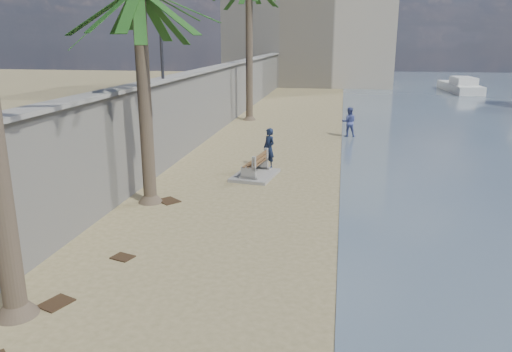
{
  "coord_description": "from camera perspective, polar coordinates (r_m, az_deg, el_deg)",
  "views": [
    {
      "loc": [
        1.93,
        -7.12,
        5.19
      ],
      "look_at": [
        -0.5,
        7.0,
        1.2
      ],
      "focal_mm": 35.0,
      "sensor_mm": 36.0,
      "label": 1
    }
  ],
  "objects": [
    {
      "name": "seawall",
      "position": [
        28.25,
        -4.98,
        8.52
      ],
      "size": [
        0.45,
        70.0,
        3.5
      ],
      "primitive_type": "cube",
      "color": "gray",
      "rests_on": "ground_plane"
    },
    {
      "name": "debris_d",
      "position": [
        12.75,
        -15.0,
        -8.95
      ],
      "size": [
        0.59,
        0.53,
        0.03
      ],
      "primitive_type": "cube",
      "rotation": [
        0.0,
        0.0,
        2.83
      ],
      "color": "#382616",
      "rests_on": "ground_plane"
    },
    {
      "name": "person_a",
      "position": [
        20.33,
        1.5,
        3.52
      ],
      "size": [
        0.81,
        0.81,
        1.89
      ],
      "primitive_type": "imported",
      "rotation": [
        0.0,
        0.0,
        -0.77
      ],
      "color": "#131C35",
      "rests_on": "ground_plane"
    },
    {
      "name": "yacht_far",
      "position": [
        53.93,
        22.24,
        9.29
      ],
      "size": [
        2.92,
        8.48,
        1.5
      ],
      "primitive_type": null,
      "rotation": [
        0.0,
        0.0,
        1.64
      ],
      "color": "silver",
      "rests_on": "bay_water"
    },
    {
      "name": "bench_far",
      "position": [
        19.15,
        -0.12,
        1.05
      ],
      "size": [
        1.75,
        2.32,
        0.89
      ],
      "color": "gray",
      "rests_on": "ground_plane"
    },
    {
      "name": "end_building",
      "position": [
        59.27,
        6.25,
        17.24
      ],
      "size": [
        18.0,
        12.0,
        14.0
      ],
      "primitive_type": "cube",
      "color": "#B7AA93",
      "rests_on": "ground_plane"
    },
    {
      "name": "wall_cap",
      "position": [
        28.09,
        -5.06,
        12.16
      ],
      "size": [
        0.8,
        70.0,
        0.12
      ],
      "primitive_type": "cube",
      "color": "gray",
      "rests_on": "seawall"
    },
    {
      "name": "debris_b",
      "position": [
        11.15,
        -21.87,
        -13.33
      ],
      "size": [
        0.66,
        0.73,
        0.03
      ],
      "primitive_type": "cube",
      "rotation": [
        0.0,
        0.0,
        1.21
      ],
      "color": "#382616",
      "rests_on": "ground_plane"
    },
    {
      "name": "person_b",
      "position": [
        27.43,
        10.58,
        6.26
      ],
      "size": [
        0.88,
        0.7,
        1.76
      ],
      "primitive_type": "imported",
      "rotation": [
        0.0,
        0.0,
        3.2
      ],
      "color": "#455090",
      "rests_on": "ground_plane"
    },
    {
      "name": "debris_c",
      "position": [
        16.64,
        -9.97,
        -2.8
      ],
      "size": [
        0.9,
        0.88,
        0.03
      ],
      "primitive_type": "cube",
      "rotation": [
        0.0,
        0.0,
        5.59
      ],
      "color": "#382616",
      "rests_on": "ground_plane"
    }
  ]
}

